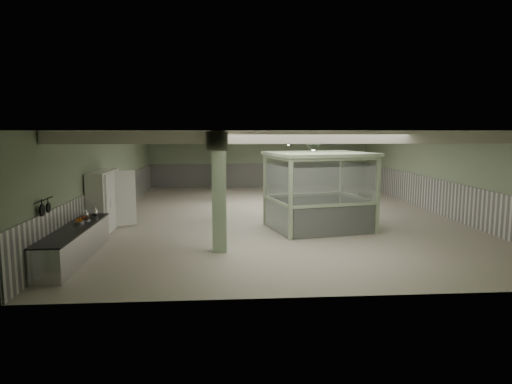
{
  "coord_description": "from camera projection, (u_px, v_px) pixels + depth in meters",
  "views": [
    {
      "loc": [
        -2.39,
        -19.41,
        3.59
      ],
      "look_at": [
        -1.14,
        -2.37,
        1.3
      ],
      "focal_mm": 32.0,
      "sensor_mm": 36.0,
      "label": 1
    }
  ],
  "objects": [
    {
      "name": "skillet_far",
      "position": [
        48.0,
        208.0,
        11.73
      ],
      "size": [
        0.04,
        0.26,
        0.26
      ],
      "primitive_type": "cylinder",
      "rotation": [
        0.0,
        1.57,
        0.0
      ],
      "color": "black",
      "rests_on": "hook_rail"
    },
    {
      "name": "column_c",
      "position": [
        221.0,
        166.0,
        23.37
      ],
      "size": [
        0.42,
        0.42,
        3.6
      ],
      "primitive_type": "cube",
      "color": "#A9C59F",
      "rests_on": "floor"
    },
    {
      "name": "column_a",
      "position": [
        219.0,
        192.0,
        13.48
      ],
      "size": [
        0.42,
        0.42,
        3.6
      ],
      "primitive_type": "cube",
      "color": "#A9C59F",
      "rests_on": "floor"
    },
    {
      "name": "guard_booth",
      "position": [
        319.0,
        178.0,
        16.59
      ],
      "size": [
        4.06,
        3.65,
        2.83
      ],
      "rotation": [
        0.0,
        0.0,
        0.22
      ],
      "color": "#ABC29B",
      "rests_on": "floor"
    },
    {
      "name": "prep_counter",
      "position": [
        75.0,
        244.0,
        12.76
      ],
      "size": [
        0.8,
        4.57,
        0.91
      ],
      "color": "silver",
      "rests_on": "floor"
    },
    {
      "name": "pendant_mid",
      "position": [
        288.0,
        143.0,
        19.96
      ],
      "size": [
        0.44,
        0.44,
        0.22
      ],
      "primitive_type": "cone",
      "rotation": [
        3.14,
        0.0,
        0.0
      ],
      "color": "#334332",
      "rests_on": "ceiling"
    },
    {
      "name": "column_b",
      "position": [
        220.0,
        176.0,
        18.43
      ],
      "size": [
        0.42,
        0.42,
        3.6
      ],
      "primitive_type": "cube",
      "color": "#A9C59F",
      "rests_on": "floor"
    },
    {
      "name": "wall_right",
      "position": [
        436.0,
        172.0,
        20.1
      ],
      "size": [
        0.02,
        20.0,
        3.6
      ],
      "primitive_type": "cube",
      "color": "#99AE8B",
      "rests_on": "floor"
    },
    {
      "name": "beam_a",
      "position": [
        313.0,
        137.0,
        11.97
      ],
      "size": [
        13.9,
        0.35,
        0.32
      ],
      "primitive_type": "cube",
      "color": "silver",
      "rests_on": "ceiling"
    },
    {
      "name": "pitcher_far",
      "position": [
        86.0,
        214.0,
        14.12
      ],
      "size": [
        0.18,
        0.21,
        0.27
      ],
      "primitive_type": null,
      "rotation": [
        0.0,
        0.0,
        -0.02
      ],
      "color": "silver",
      "rests_on": "prep_counter"
    },
    {
      "name": "wall_front",
      "position": [
        335.0,
        216.0,
        9.71
      ],
      "size": [
        14.0,
        0.02,
        3.6
      ],
      "primitive_type": "cube",
      "color": "#99AE8B",
      "rests_on": "floor"
    },
    {
      "name": "wainscot_back",
      "position": [
        260.0,
        175.0,
        29.59
      ],
      "size": [
        13.9,
        0.05,
        1.5
      ],
      "primitive_type": "cube",
      "color": "white",
      "rests_on": "floor"
    },
    {
      "name": "hook_rail",
      "position": [
        44.0,
        200.0,
        11.57
      ],
      "size": [
        0.02,
        1.2,
        0.02
      ],
      "primitive_type": "cylinder",
      "rotation": [
        1.57,
        0.0,
        0.0
      ],
      "color": "black",
      "rests_on": "wall_left"
    },
    {
      "name": "ceiling",
      "position": [
        279.0,
        131.0,
        19.36
      ],
      "size": [
        14.0,
        20.0,
        0.02
      ],
      "primitive_type": "cube",
      "color": "white",
      "rests_on": "wall_back"
    },
    {
      "name": "beam_g",
      "position": [
        263.0,
        134.0,
        26.79
      ],
      "size": [
        13.9,
        0.35,
        0.32
      ],
      "primitive_type": "cube",
      "color": "silver",
      "rests_on": "ceiling"
    },
    {
      "name": "orange_bowl",
      "position": [
        80.0,
        223.0,
        13.17
      ],
      "size": [
        0.31,
        0.31,
        0.09
      ],
      "primitive_type": "cylinder",
      "rotation": [
        0.0,
        0.0,
        -0.2
      ],
      "color": "#B2B2B7",
      "rests_on": "prep_counter"
    },
    {
      "name": "beam_e",
      "position": [
        272.0,
        135.0,
        21.85
      ],
      "size": [
        13.9,
        0.35,
        0.32
      ],
      "primitive_type": "cube",
      "color": "silver",
      "rests_on": "ceiling"
    },
    {
      "name": "pendant_front",
      "position": [
        313.0,
        148.0,
        14.52
      ],
      "size": [
        0.44,
        0.44,
        0.22
      ],
      "primitive_type": "cone",
      "rotation": [
        3.14,
        0.0,
        0.0
      ],
      "color": "#334332",
      "rests_on": "ceiling"
    },
    {
      "name": "wall_left",
      "position": [
        113.0,
        174.0,
        19.09
      ],
      "size": [
        0.02,
        20.0,
        3.6
      ],
      "primitive_type": "cube",
      "color": "#99AE8B",
      "rests_on": "floor"
    },
    {
      "name": "pitcher_near",
      "position": [
        95.0,
        212.0,
        14.44
      ],
      "size": [
        0.28,
        0.29,
        0.3
      ],
      "primitive_type": null,
      "rotation": [
        0.0,
        0.0,
        0.36
      ],
      "color": "silver",
      "rests_on": "prep_counter"
    },
    {
      "name": "filing_cabinet",
      "position": [
        365.0,
        209.0,
        17.36
      ],
      "size": [
        0.45,
        0.61,
        1.26
      ],
      "primitive_type": "cube",
      "rotation": [
        0.0,
        0.0,
        -0.08
      ],
      "color": "#5F5F4F",
      "rests_on": "floor"
    },
    {
      "name": "skillet_near",
      "position": [
        42.0,
        210.0,
        11.33
      ],
      "size": [
        0.04,
        0.3,
        0.3
      ],
      "primitive_type": "cylinder",
      "rotation": [
        0.0,
        1.57,
        0.0
      ],
      "color": "black",
      "rests_on": "hook_rail"
    },
    {
      "name": "walkin_cooler",
      "position": [
        104.0,
        202.0,
        16.31
      ],
      "size": [
        1.13,
        2.37,
        2.17
      ],
      "color": "white",
      "rests_on": "floor"
    },
    {
      "name": "pendant_back",
      "position": [
        275.0,
        141.0,
        24.9
      ],
      "size": [
        0.44,
        0.44,
        0.22
      ],
      "primitive_type": "cone",
      "rotation": [
        3.14,
        0.0,
        0.0
      ],
      "color": "#334332",
      "rests_on": "ceiling"
    },
    {
      "name": "wall_back",
      "position": [
        260.0,
        159.0,
        29.48
      ],
      "size": [
        14.0,
        0.02,
        3.6
      ],
      "primitive_type": "cube",
      "color": "#99AE8B",
      "rests_on": "floor"
    },
    {
      "name": "beam_f",
      "position": [
        267.0,
        134.0,
        24.32
      ],
      "size": [
        13.9,
        0.35,
        0.32
      ],
      "primitive_type": "cube",
      "color": "silver",
      "rests_on": "ceiling"
    },
    {
      "name": "beam_c",
      "position": [
        287.0,
        136.0,
        16.91
      ],
      "size": [
        13.9,
        0.35,
        0.32
      ],
      "primitive_type": "cube",
      "color": "silver",
      "rests_on": "ceiling"
    },
    {
      "name": "beam_d",
      "position": [
        279.0,
        135.0,
        19.38
      ],
      "size": [
        13.9,
        0.35,
        0.32
      ],
      "primitive_type": "cube",
      "color": "silver",
      "rests_on": "ceiling"
    },
    {
      "name": "girder",
      "position": [
        220.0,
        136.0,
        19.2
      ],
      "size": [
        0.45,
        19.9,
        0.4
      ],
      "primitive_type": "cube",
      "color": "silver",
      "rests_on": "ceiling"
    },
    {
      "name": "floor",
      "position": [
        278.0,
        214.0,
        19.83
      ],
      "size": [
        20.0,
        20.0,
        0.0
      ],
      "primitive_type": "plane",
      "color": "beige",
      "rests_on": "ground"
    },
    {
      "name": "wainscot_left",
      "position": [
        114.0,
        199.0,
        19.23
      ],
      "size": [
        0.05,
        19.9,
        1.5
      ],
      "primitive_type": "cube",
      "color": "white",
      "rests_on": "floor"
    },
    {
      "name": "veg_colander",
      "position": [
        84.0,
        219.0,
        13.51
      ],
      "size": [
        0.51,
        0.51,
        0.18
      ],
      "primitive_type": null,
      "rotation": [
        0.0,
        0.0,
        0.32
      ],
      "color": "#3E3E43",
      "rests_on": "prep_counter"
    },
    {
      "name": "beam_b",
      "position": [
        298.0,
        136.0,
        14.44
      ],
      "size": [
        13.9,
        0.35,
        0.32
      ],
      "primitive_type": "cube",
      "color": "silver",
      "rests_on": "ceiling"
    },
    {
      "name": "wainscot_right",
      "position": [
        434.0,
        195.0,
        20.24
      ],
      "size": [
        0.05,
        19.9,
        1.5
      ],
      "primitive_type": "cube",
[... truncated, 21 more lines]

